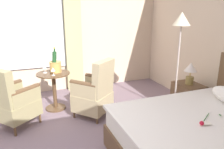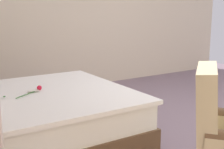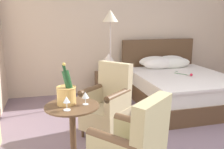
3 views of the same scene
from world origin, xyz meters
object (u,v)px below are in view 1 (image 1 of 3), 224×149
Objects in this scene: floor_lamp_brass at (180,33)px; champagne_bucket at (55,65)px; wine_glass_near_edge at (53,70)px; armchair_by_window at (95,93)px; side_table_round at (54,88)px; wine_glass_near_bucket at (45,67)px; bed at (212,136)px; nightstand at (188,98)px; bedside_lamp at (190,70)px; armchair_facing_bed at (13,101)px.

champagne_bucket is (-1.00, -1.91, -0.60)m from floor_lamp_brass.
armchair_by_window reaches higher than wine_glass_near_edge.
side_table_round is 4.64× the size of wine_glass_near_bucket.
nightstand is at bearing 151.54° from bed.
wine_glass_near_edge reaches higher than side_table_round.
champagne_bucket is (-1.03, -2.17, 0.05)m from bedside_lamp.
wine_glass_near_bucket is 1.04m from armchair_by_window.
floor_lamp_brass is 3.78× the size of champagne_bucket.
bedside_lamp is at bearing 79.79° from armchair_facing_bed.
floor_lamp_brass reaches higher than side_table_round.
bedside_lamp is (-0.00, -0.00, 0.51)m from nightstand.
champagne_bucket is at bearing -146.09° from bed.
armchair_by_window is at bearing -106.27° from floor_lamp_brass.
armchair_facing_bed reaches higher than wine_glass_near_edge.
side_table_round is 0.82m from armchair_facing_bed.
floor_lamp_brass is 11.75× the size of wine_glass_near_bucket.
nightstand is at bearing 79.79° from armchair_facing_bed.
side_table_round is (-2.20, -1.56, 0.08)m from bed.
nightstand is at bearing 75.09° from armchair_by_window.
wine_glass_near_bucket is at bearing -143.16° from bed.
champagne_bucket is at bearing -137.28° from armchair_by_window.
armchair_facing_bed is (-0.09, -1.28, 0.02)m from armchair_by_window.
nightstand is 2.46m from champagne_bucket.
nightstand is 1.19m from floor_lamp_brass.
side_table_round is at bearing -48.69° from champagne_bucket.
side_table_round is at bearing 124.52° from armchair_facing_bed.
champagne_bucket is at bearing 84.57° from wine_glass_near_bucket.
nightstand is 0.55× the size of armchair_facing_bed.
floor_lamp_brass is at bearing 64.22° from side_table_round.
bedside_lamp is at bearing 66.13° from side_table_round.
wine_glass_near_edge is 0.14× the size of armchair_facing_bed.
floor_lamp_brass is (-0.03, -0.26, 1.16)m from nightstand.
champagne_bucket is (-1.03, -2.17, 0.56)m from nightstand.
wine_glass_near_bucket is (-1.01, -2.10, -0.62)m from floor_lamp_brass.
champagne_bucket is at bearing 161.52° from wine_glass_near_edge.
champagne_bucket is (-2.24, -1.51, 0.49)m from bed.
side_table_round is at bearing -132.34° from armchair_by_window.
champagne_bucket reaches higher than bed.
wine_glass_near_bucket is 0.83m from armchair_facing_bed.
bedside_lamp is at bearing 69.50° from wine_glass_near_edge.
nightstand is 3.80× the size of wine_glass_near_edge.
wine_glass_near_edge is at bearing -123.19° from armchair_by_window.
armchair_by_window is 1.28m from armchair_facing_bed.
side_table_round is at bearing -113.87° from nightstand.
champagne_bucket reaches higher than armchair_by_window.
wine_glass_near_edge is 0.81m from armchair_facing_bed.
nightstand is at bearing 69.50° from wine_glass_near_edge.
bed is 3.83× the size of nightstand.
wine_glass_near_bucket is at bearing -150.35° from wine_glass_near_edge.
bedside_lamp is 2.58m from wine_glass_near_bucket.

